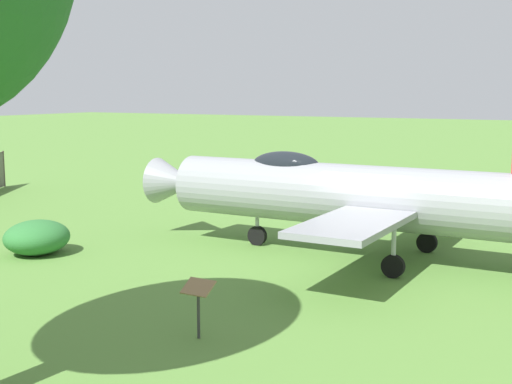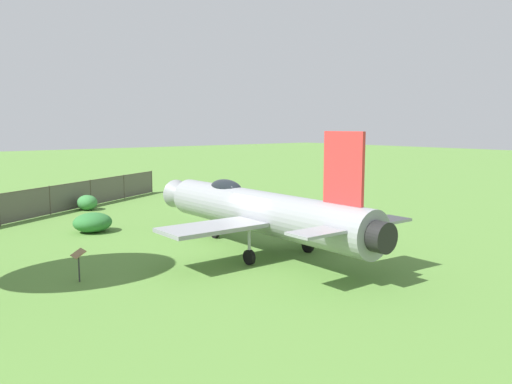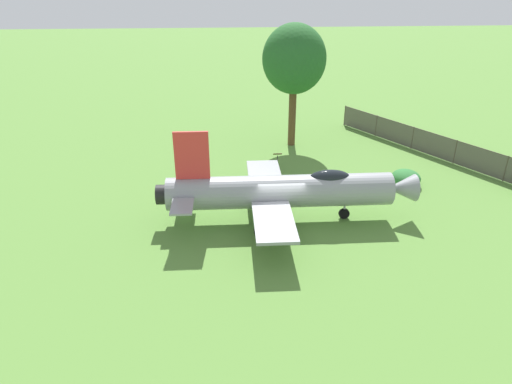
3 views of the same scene
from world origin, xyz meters
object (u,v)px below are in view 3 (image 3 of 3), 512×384
at_px(shade_tree, 294,60).
at_px(shrub_near_fence, 406,178).
at_px(display_jet, 287,191).
at_px(info_plaque, 277,156).

height_order(shade_tree, shrub_near_fence, shade_tree).
bearing_deg(display_jet, shade_tree, 81.11).
height_order(display_jet, shade_tree, shade_tree).
distance_m(shrub_near_fence, info_plaque, 8.72).
bearing_deg(shrub_near_fence, shade_tree, -52.84).
distance_m(display_jet, shrub_near_fence, 9.41).
xyz_separation_m(shrub_near_fence, info_plaque, (7.96, -3.56, 0.35)).
distance_m(display_jet, shade_tree, 13.43).
relative_size(shrub_near_fence, info_plaque, 1.72).
distance_m(display_jet, info_plaque, 7.71).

